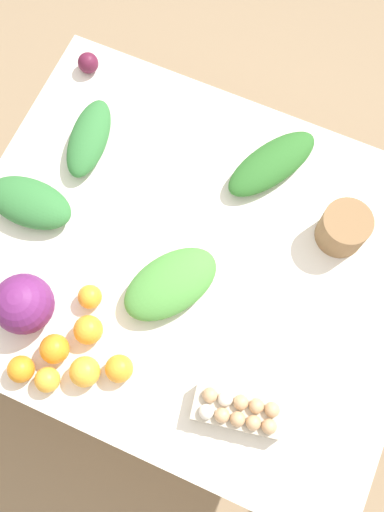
{
  "coord_description": "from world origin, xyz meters",
  "views": [
    {
      "loc": [
        -0.2,
        0.45,
        2.3
      ],
      "look_at": [
        0.0,
        0.0,
        0.77
      ],
      "focal_mm": 40.0,
      "sensor_mm": 36.0,
      "label": 1
    }
  ],
  "objects_px": {
    "cabbage_purple": "(24,304)",
    "orange_6": "(47,380)",
    "greens_bunch_kale": "(29,203)",
    "orange_4": "(119,369)",
    "greens_bunch_scallion": "(89,138)",
    "greens_bunch_dandelion": "(272,164)",
    "orange_0": "(55,349)",
    "orange_2": "(90,297)",
    "orange_3": "(85,372)",
    "egg_carton": "(238,411)",
    "orange_5": "(21,369)",
    "orange_1": "(88,330)",
    "beet_root": "(88,63)",
    "paper_bag": "(343,228)",
    "greens_bunch_beet_tops": "(171,284)"
  },
  "relations": [
    {
      "from": "egg_carton",
      "to": "greens_bunch_dandelion",
      "type": "bearing_deg",
      "value": -86.57
    },
    {
      "from": "egg_carton",
      "to": "orange_2",
      "type": "relative_size",
      "value": 3.72
    },
    {
      "from": "greens_bunch_scallion",
      "to": "beet_root",
      "type": "xyz_separation_m",
      "value": [
        0.13,
        -0.24,
        -0.01
      ]
    },
    {
      "from": "orange_6",
      "to": "paper_bag",
      "type": "bearing_deg",
      "value": -129.1
    },
    {
      "from": "cabbage_purple",
      "to": "orange_5",
      "type": "xyz_separation_m",
      "value": [
        -0.06,
        0.15,
        -0.05
      ]
    },
    {
      "from": "orange_3",
      "to": "orange_5",
      "type": "bearing_deg",
      "value": 21.2
    },
    {
      "from": "greens_bunch_scallion",
      "to": "greens_bunch_dandelion",
      "type": "distance_m",
      "value": 0.55
    },
    {
      "from": "orange_4",
      "to": "orange_6",
      "type": "xyz_separation_m",
      "value": [
        0.16,
        0.1,
        -0.0
      ]
    },
    {
      "from": "orange_0",
      "to": "beet_root",
      "type": "bearing_deg",
      "value": -68.74
    },
    {
      "from": "beet_root",
      "to": "orange_5",
      "type": "xyz_separation_m",
      "value": [
        -0.27,
        0.92,
        0.0
      ]
    },
    {
      "from": "paper_bag",
      "to": "beet_root",
      "type": "height_order",
      "value": "paper_bag"
    },
    {
      "from": "greens_bunch_dandelion",
      "to": "beet_root",
      "type": "height_order",
      "value": "greens_bunch_dandelion"
    },
    {
      "from": "cabbage_purple",
      "to": "orange_3",
      "type": "height_order",
      "value": "cabbage_purple"
    },
    {
      "from": "greens_bunch_beet_tops",
      "to": "orange_1",
      "type": "height_order",
      "value": "greens_bunch_beet_tops"
    },
    {
      "from": "greens_bunch_scallion",
      "to": "orange_5",
      "type": "height_order",
      "value": "greens_bunch_scallion"
    },
    {
      "from": "greens_bunch_dandelion",
      "to": "orange_2",
      "type": "bearing_deg",
      "value": 61.65
    },
    {
      "from": "orange_1",
      "to": "orange_6",
      "type": "bearing_deg",
      "value": 76.01
    },
    {
      "from": "greens_bunch_scallion",
      "to": "orange_6",
      "type": "xyz_separation_m",
      "value": [
        -0.22,
        0.68,
        -0.01
      ]
    },
    {
      "from": "orange_4",
      "to": "orange_5",
      "type": "relative_size",
      "value": 1.04
    },
    {
      "from": "greens_bunch_scallion",
      "to": "orange_1",
      "type": "distance_m",
      "value": 0.58
    },
    {
      "from": "greens_bunch_dandelion",
      "to": "orange_3",
      "type": "bearing_deg",
      "value": 73.23
    },
    {
      "from": "orange_6",
      "to": "orange_0",
      "type": "bearing_deg",
      "value": -76.55
    },
    {
      "from": "orange_6",
      "to": "cabbage_purple",
      "type": "bearing_deg",
      "value": -47.3
    },
    {
      "from": "orange_5",
      "to": "orange_0",
      "type": "bearing_deg",
      "value": -124.72
    },
    {
      "from": "greens_bunch_kale",
      "to": "orange_1",
      "type": "height_order",
      "value": "greens_bunch_kale"
    },
    {
      "from": "orange_3",
      "to": "orange_4",
      "type": "height_order",
      "value": "orange_3"
    },
    {
      "from": "orange_0",
      "to": "orange_3",
      "type": "height_order",
      "value": "orange_3"
    },
    {
      "from": "greens_bunch_scallion",
      "to": "orange_0",
      "type": "height_order",
      "value": "same"
    },
    {
      "from": "orange_4",
      "to": "orange_1",
      "type": "bearing_deg",
      "value": -26.12
    },
    {
      "from": "orange_0",
      "to": "orange_2",
      "type": "distance_m",
      "value": 0.17
    },
    {
      "from": "greens_bunch_kale",
      "to": "orange_4",
      "type": "height_order",
      "value": "greens_bunch_kale"
    },
    {
      "from": "cabbage_purple",
      "to": "beet_root",
      "type": "relative_size",
      "value": 2.49
    },
    {
      "from": "paper_bag",
      "to": "orange_3",
      "type": "relative_size",
      "value": 1.69
    },
    {
      "from": "greens_bunch_scallion",
      "to": "beet_root",
      "type": "height_order",
      "value": "greens_bunch_scallion"
    },
    {
      "from": "orange_0",
      "to": "orange_2",
      "type": "bearing_deg",
      "value": -96.89
    },
    {
      "from": "cabbage_purple",
      "to": "egg_carton",
      "type": "bearing_deg",
      "value": 177.91
    },
    {
      "from": "beet_root",
      "to": "orange_3",
      "type": "relative_size",
      "value": 0.8
    },
    {
      "from": "orange_0",
      "to": "orange_3",
      "type": "distance_m",
      "value": 0.1
    },
    {
      "from": "egg_carton",
      "to": "greens_bunch_scallion",
      "type": "distance_m",
      "value": 0.9
    },
    {
      "from": "orange_2",
      "to": "orange_6",
      "type": "distance_m",
      "value": 0.24
    },
    {
      "from": "egg_carton",
      "to": "beet_root",
      "type": "distance_m",
      "value": 1.15
    },
    {
      "from": "paper_bag",
      "to": "greens_bunch_dandelion",
      "type": "relative_size",
      "value": 0.44
    },
    {
      "from": "greens_bunch_scallion",
      "to": "orange_6",
      "type": "distance_m",
      "value": 0.71
    },
    {
      "from": "orange_4",
      "to": "orange_2",
      "type": "bearing_deg",
      "value": -41.96
    },
    {
      "from": "orange_1",
      "to": "greens_bunch_dandelion",
      "type": "bearing_deg",
      "value": -112.39
    },
    {
      "from": "cabbage_purple",
      "to": "egg_carton",
      "type": "relative_size",
      "value": 0.65
    },
    {
      "from": "egg_carton",
      "to": "orange_6",
      "type": "height_order",
      "value": "egg_carton"
    },
    {
      "from": "greens_bunch_dandelion",
      "to": "beet_root",
      "type": "relative_size",
      "value": 4.78
    },
    {
      "from": "greens_bunch_scallion",
      "to": "greens_bunch_kale",
      "type": "relative_size",
      "value": 1.03
    },
    {
      "from": "cabbage_purple",
      "to": "orange_6",
      "type": "distance_m",
      "value": 0.21
    }
  ]
}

